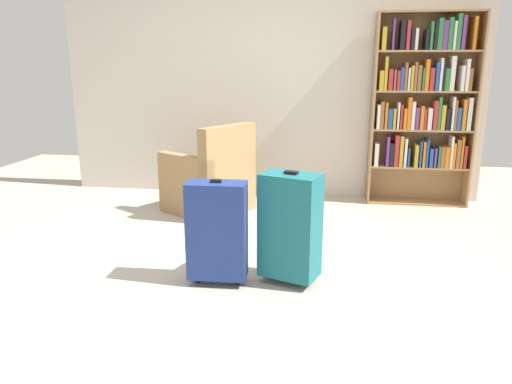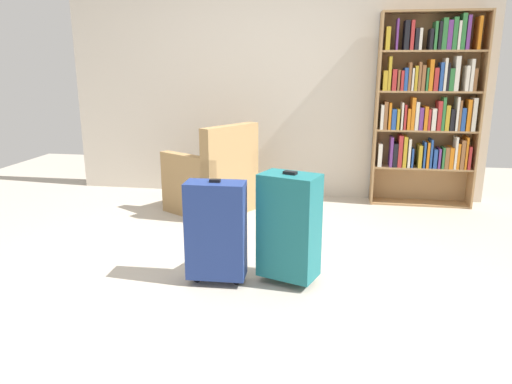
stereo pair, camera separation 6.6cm
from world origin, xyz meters
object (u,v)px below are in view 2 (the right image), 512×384
Objects in this scene: suitcase_teal at (289,226)px; suitcase_navy_blue at (216,230)px; armchair at (213,181)px; mug at (272,206)px; bookshelf at (428,105)px.

suitcase_teal is 0.49m from suitcase_navy_blue.
armchair is 0.67m from mug.
armchair is at bearing 120.87° from suitcase_teal.
suitcase_navy_blue is at bearing -127.03° from bookshelf.
mug is (-1.54, -0.52, -1.01)m from bookshelf.
suitcase_navy_blue is at bearing -168.94° from suitcase_teal.
suitcase_navy_blue is (-0.48, -0.09, -0.03)m from suitcase_teal.
bookshelf is 2.56m from suitcase_teal.
armchair is (-2.14, -0.61, -0.74)m from bookshelf.
bookshelf is 1.91m from mug.
armchair reaches higher than mug.
suitcase_navy_blue reaches higher than mug.
armchair is at bearing 105.01° from suitcase_navy_blue.
suitcase_navy_blue is (-1.70, -2.25, -0.68)m from bookshelf.
mug is 1.71m from suitcase_teal.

